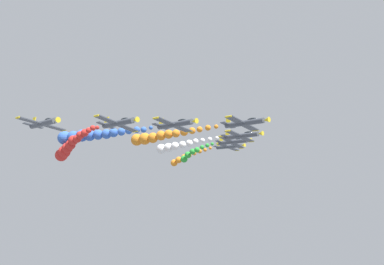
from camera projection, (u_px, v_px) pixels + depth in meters
The scene contains 13 objects.
airplane_lead at pixel (245, 123), 76.74m from camera, with size 9.47×10.35×2.88m.
smoke_trail_lead at pixel (156, 137), 90.51m from camera, with size 5.64×23.32×3.27m.
airplane_left_inner at pixel (242, 136), 88.49m from camera, with size 9.49×10.35×2.81m.
smoke_trail_left_inner at pixel (175, 146), 101.01m from camera, with size 3.94×19.08×3.34m.
airplane_right_inner at pixel (175, 124), 74.84m from camera, with size 9.48×10.35×2.84m.
smoke_trail_right_inner at pixel (87, 136), 87.73m from camera, with size 8.72×24.40×3.33m.
airplane_left_outer at pixel (234, 142), 102.02m from camera, with size 9.35×10.35×3.19m.
smoke_trail_left_outer at pixel (191, 154), 113.10m from camera, with size 3.06×13.71×4.90m.
airplane_right_outer at pixel (119, 123), 73.27m from camera, with size 9.43×10.35×2.99m.
smoke_trail_right_outer at pixel (69, 147), 87.12m from camera, with size 3.92×19.18×6.48m.
airplane_trailing at pixel (230, 146), 115.52m from camera, with size 9.52×10.35×2.71m.
smoke_trail_trailing at pixel (183, 158), 127.41m from camera, with size 2.45×17.11×5.52m.
airplane_high_slot at pixel (43, 123), 72.99m from camera, with size 9.51×10.35×2.71m.
Camera 1 is at (62.45, 57.55, 68.92)m, focal length 36.37 mm.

